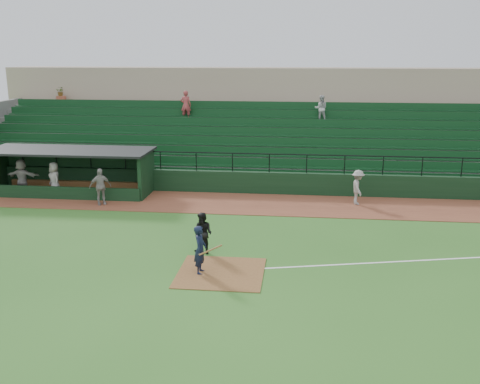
# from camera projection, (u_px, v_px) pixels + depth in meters

# --- Properties ---
(ground) EXTENTS (90.00, 90.00, 0.00)m
(ground) POSITION_uv_depth(u_px,v_px,m) (225.00, 262.00, 20.14)
(ground) COLOR #2A5D1E
(ground) RESTS_ON ground
(warning_track) EXTENTS (40.00, 4.00, 0.03)m
(warning_track) POSITION_uv_depth(u_px,v_px,m) (247.00, 204.00, 27.83)
(warning_track) COLOR brown
(warning_track) RESTS_ON ground
(home_plate_dirt) EXTENTS (3.00, 3.00, 0.03)m
(home_plate_dirt) POSITION_uv_depth(u_px,v_px,m) (221.00, 273.00, 19.17)
(home_plate_dirt) COLOR brown
(home_plate_dirt) RESTS_ON ground
(foul_line) EXTENTS (17.49, 4.44, 0.01)m
(foul_line) POSITION_uv_depth(u_px,v_px,m) (441.00, 259.00, 20.42)
(foul_line) COLOR white
(foul_line) RESTS_ON ground
(stadium_structure) EXTENTS (38.00, 13.08, 6.40)m
(stadium_structure) POSITION_uv_depth(u_px,v_px,m) (260.00, 135.00, 35.40)
(stadium_structure) COLOR black
(stadium_structure) RESTS_ON ground
(dugout) EXTENTS (8.90, 3.20, 2.42)m
(dugout) POSITION_uv_depth(u_px,v_px,m) (73.00, 168.00, 30.06)
(dugout) COLOR black
(dugout) RESTS_ON ground
(batter_at_plate) EXTENTS (1.00, 0.69, 1.74)m
(batter_at_plate) POSITION_uv_depth(u_px,v_px,m) (200.00, 250.00, 18.96)
(batter_at_plate) COLOR black
(batter_at_plate) RESTS_ON ground
(umpire) EXTENTS (0.96, 0.86, 1.61)m
(umpire) POSITION_uv_depth(u_px,v_px,m) (203.00, 233.00, 20.85)
(umpire) COLOR black
(umpire) RESTS_ON ground
(runner) EXTENTS (0.76, 1.19, 1.76)m
(runner) POSITION_uv_depth(u_px,v_px,m) (358.00, 187.00, 27.49)
(runner) COLOR gray
(runner) RESTS_ON warning_track
(dugout_player_a) EXTENTS (1.16, 0.96, 1.85)m
(dugout_player_a) POSITION_uv_depth(u_px,v_px,m) (100.00, 187.00, 27.43)
(dugout_player_a) COLOR gray
(dugout_player_a) RESTS_ON warning_track
(dugout_player_b) EXTENTS (1.05, 1.05, 1.84)m
(dugout_player_b) POSITION_uv_depth(u_px,v_px,m) (55.00, 179.00, 29.00)
(dugout_player_b) COLOR #9F9A95
(dugout_player_b) RESTS_ON warning_track
(dugout_player_c) EXTENTS (1.79, 0.60, 1.92)m
(dugout_player_c) POSITION_uv_depth(u_px,v_px,m) (22.00, 177.00, 29.38)
(dugout_player_c) COLOR gray
(dugout_player_c) RESTS_ON warning_track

